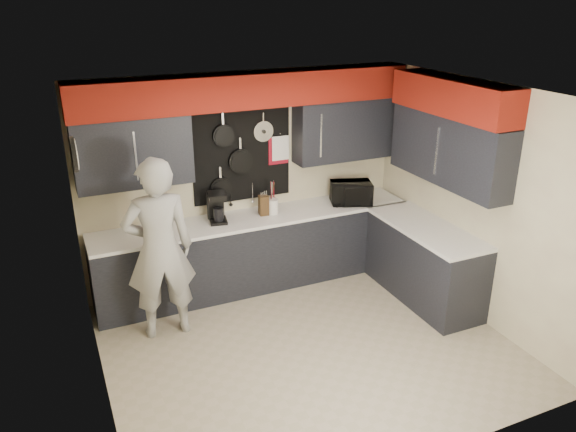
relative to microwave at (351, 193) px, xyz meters
name	(u,v)px	position (x,y,z in m)	size (l,w,h in m)	color
ground	(307,345)	(-1.27, -1.37, -1.06)	(4.00, 4.00, 0.00)	tan
back_wall_assembly	(249,124)	(-1.26, 0.23, 0.95)	(4.00, 0.36, 2.60)	beige
right_wall_assembly	(453,140)	(0.59, -1.11, 0.88)	(0.36, 3.50, 2.60)	beige
left_wall_assembly	(90,266)	(-3.26, -1.36, 0.28)	(0.05, 3.50, 2.60)	beige
base_cabinets	(303,254)	(-0.78, -0.24, -0.60)	(3.95, 2.20, 0.92)	black
microwave	(351,193)	(0.00, 0.00, 0.00)	(0.50, 0.34, 0.28)	black
knife_block	(264,205)	(-1.16, 0.09, -0.02)	(0.11, 0.11, 0.24)	#3C2713
utensil_crock	(273,206)	(-1.04, 0.09, -0.05)	(0.14, 0.14, 0.18)	white
coffee_maker	(217,206)	(-1.73, 0.11, 0.05)	(0.24, 0.28, 0.36)	black
person	(159,250)	(-2.55, -0.51, -0.08)	(0.72, 0.47, 1.96)	#A4A4A2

